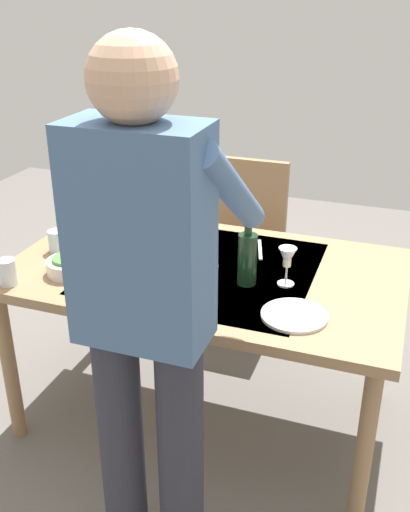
% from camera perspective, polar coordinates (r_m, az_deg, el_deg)
% --- Properties ---
extents(ground_plane, '(6.00, 6.00, 0.00)m').
position_cam_1_polar(ground_plane, '(2.80, 0.00, -14.76)').
color(ground_plane, '#66605B').
extents(dining_table, '(1.56, 0.92, 0.74)m').
position_cam_1_polar(dining_table, '(2.42, 0.00, -2.61)').
color(dining_table, '#93704C').
rests_on(dining_table, ground_plane).
extents(chair_near, '(0.40, 0.40, 0.91)m').
position_cam_1_polar(chair_near, '(3.23, 3.80, 2.04)').
color(chair_near, brown).
rests_on(chair_near, ground_plane).
extents(person_server, '(0.42, 0.61, 1.69)m').
position_cam_1_polar(person_server, '(1.67, -5.58, -4.86)').
color(person_server, '#2D2D38').
rests_on(person_server, ground_plane).
extents(wine_bottle, '(0.07, 0.07, 0.30)m').
position_cam_1_polar(wine_bottle, '(2.23, 4.05, -0.10)').
color(wine_bottle, black).
rests_on(wine_bottle, dining_table).
extents(wine_glass_left, '(0.07, 0.07, 0.15)m').
position_cam_1_polar(wine_glass_left, '(2.08, 0.34, -2.09)').
color(wine_glass_left, white).
rests_on(wine_glass_left, dining_table).
extents(wine_glass_right, '(0.07, 0.07, 0.15)m').
position_cam_1_polar(wine_glass_right, '(2.24, 7.83, -0.33)').
color(wine_glass_right, white).
rests_on(wine_glass_right, dining_table).
extents(water_cup_near_left, '(0.07, 0.07, 0.10)m').
position_cam_1_polar(water_cup_near_left, '(2.36, -18.29, -1.47)').
color(water_cup_near_left, silver).
rests_on(water_cup_near_left, dining_table).
extents(water_cup_near_right, '(0.07, 0.07, 0.09)m').
position_cam_1_polar(water_cup_near_right, '(2.59, -13.89, 1.40)').
color(water_cup_near_right, silver).
rests_on(water_cup_near_right, dining_table).
extents(water_cup_far_left, '(0.07, 0.07, 0.09)m').
position_cam_1_polar(water_cup_far_left, '(2.84, -7.79, 4.03)').
color(water_cup_far_left, silver).
rests_on(water_cup_far_left, dining_table).
extents(serving_bowl_pasta, '(0.30, 0.30, 0.07)m').
position_cam_1_polar(serving_bowl_pasta, '(2.24, -5.42, -2.22)').
color(serving_bowl_pasta, silver).
rests_on(serving_bowl_pasta, dining_table).
extents(side_bowl_salad, '(0.18, 0.18, 0.07)m').
position_cam_1_polar(side_bowl_salad, '(2.39, -12.76, -0.84)').
color(side_bowl_salad, silver).
rests_on(side_bowl_salad, dining_table).
extents(dinner_plate_near, '(0.23, 0.23, 0.01)m').
position_cam_1_polar(dinner_plate_near, '(2.07, 8.50, -5.62)').
color(dinner_plate_near, silver).
rests_on(dinner_plate_near, dining_table).
extents(dinner_plate_far, '(0.23, 0.23, 0.01)m').
position_cam_1_polar(dinner_plate_far, '(2.65, -7.03, 1.58)').
color(dinner_plate_far, silver).
rests_on(dinner_plate_far, dining_table).
extents(table_knife, '(0.07, 0.20, 0.00)m').
position_cam_1_polar(table_knife, '(2.55, 5.26, 0.62)').
color(table_knife, silver).
rests_on(table_knife, dining_table).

